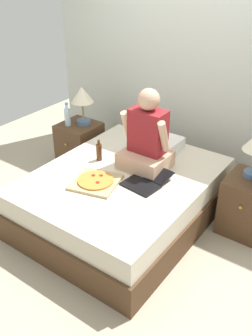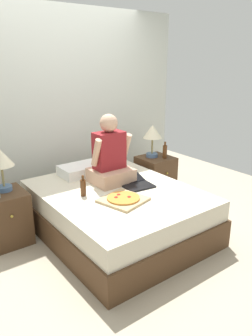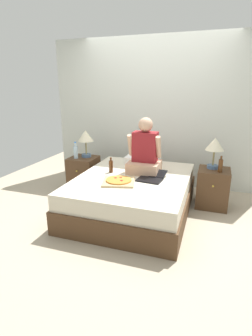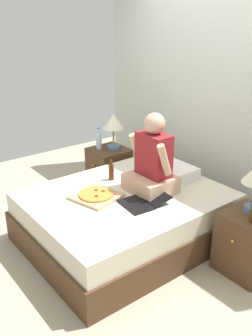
# 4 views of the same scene
# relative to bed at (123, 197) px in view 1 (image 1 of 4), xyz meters

# --- Properties ---
(ground_plane) EXTENTS (5.74, 5.74, 0.00)m
(ground_plane) POSITION_rel_bed_xyz_m (0.00, 0.00, -0.25)
(ground_plane) COLOR tan
(wall_back) EXTENTS (3.74, 0.12, 2.50)m
(wall_back) POSITION_rel_bed_xyz_m (0.00, 1.31, 1.00)
(wall_back) COLOR silver
(wall_back) RESTS_ON ground
(bed) EXTENTS (1.52, 1.89, 0.51)m
(bed) POSITION_rel_bed_xyz_m (0.00, 0.00, 0.00)
(bed) COLOR #4C331E
(bed) RESTS_ON ground
(nightstand_left) EXTENTS (0.44, 0.47, 0.56)m
(nightstand_left) POSITION_rel_bed_xyz_m (-1.05, 0.54, 0.03)
(nightstand_left) COLOR #4C331E
(nightstand_left) RESTS_ON ground
(lamp_on_left_nightstand) EXTENTS (0.26, 0.26, 0.45)m
(lamp_on_left_nightstand) POSITION_rel_bed_xyz_m (-1.01, 0.59, 0.64)
(lamp_on_left_nightstand) COLOR #4C6B93
(lamp_on_left_nightstand) RESTS_ON nightstand_left
(water_bottle) EXTENTS (0.07, 0.07, 0.28)m
(water_bottle) POSITION_rel_bed_xyz_m (-1.13, 0.45, 0.42)
(water_bottle) COLOR silver
(water_bottle) RESTS_ON nightstand_left
(nightstand_right) EXTENTS (0.44, 0.47, 0.56)m
(nightstand_right) POSITION_rel_bed_xyz_m (1.05, 0.54, 0.03)
(nightstand_right) COLOR #4C331E
(nightstand_right) RESTS_ON ground
(pillow) EXTENTS (0.52, 0.34, 0.12)m
(pillow) POSITION_rel_bed_xyz_m (-0.05, 0.67, 0.32)
(pillow) COLOR white
(pillow) RESTS_ON bed
(person_seated) EXTENTS (0.47, 0.40, 0.78)m
(person_seated) POSITION_rel_bed_xyz_m (0.09, 0.25, 0.55)
(person_seated) COLOR tan
(person_seated) RESTS_ON bed
(laptop) EXTENTS (0.36, 0.45, 0.07)m
(laptop) POSITION_rel_bed_xyz_m (0.25, -0.01, 0.28)
(laptop) COLOR black
(laptop) RESTS_ON bed
(pizza_box) EXTENTS (0.49, 0.49, 0.05)m
(pizza_box) POSITION_rel_bed_xyz_m (-0.11, -0.27, 0.28)
(pizza_box) COLOR tan
(pizza_box) RESTS_ON bed
(beer_bottle_on_bed) EXTENTS (0.06, 0.06, 0.22)m
(beer_bottle_on_bed) POSITION_rel_bed_xyz_m (-0.36, 0.09, 0.35)
(beer_bottle_on_bed) COLOR #4C2811
(beer_bottle_on_bed) RESTS_ON bed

